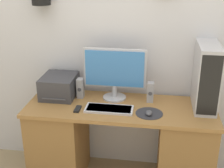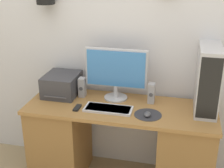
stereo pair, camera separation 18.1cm
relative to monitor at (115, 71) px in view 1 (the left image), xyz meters
The scene contains 11 objects.
wall_back 0.43m from the monitor, 68.35° to the left, with size 6.40×0.20×2.81m.
desk 0.62m from the monitor, 64.37° to the right, with size 1.53×0.55×0.74m.
monitor is the anchor object (origin of this frame).
keyboard 0.33m from the monitor, 92.53° to the right, with size 0.38×0.16×0.02m.
mousepad 0.46m from the monitor, 38.75° to the right, with size 0.21×0.21×0.00m.
mouse 0.47m from the monitor, 42.05° to the right, with size 0.05×0.07×0.03m.
computer_tower 0.73m from the monitor, ahead, with size 0.16×0.42×0.52m.
printer 0.50m from the monitor, behind, with size 0.28×0.33×0.18m.
speaker_left 0.33m from the monitor, behind, with size 0.05×0.07×0.17m.
speaker_right 0.34m from the monitor, ahead, with size 0.05×0.07×0.17m.
remote_control 0.44m from the monitor, 134.13° to the right, with size 0.04×0.11×0.02m.
Camera 1 is at (0.27, -1.99, 1.86)m, focal length 50.00 mm.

